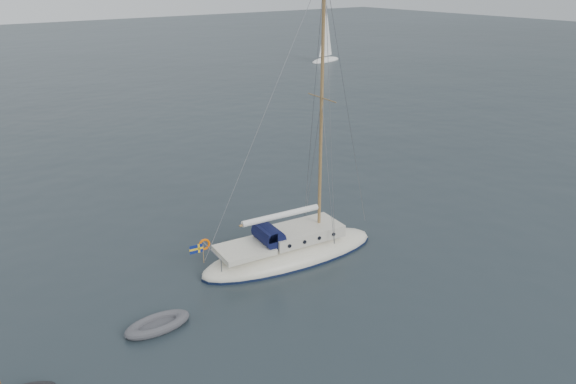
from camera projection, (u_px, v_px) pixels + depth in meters
ground at (274, 270)px, 26.77m from camera, size 300.00×300.00×0.00m
sailboat at (290, 238)px, 27.54m from camera, size 9.91×2.97×14.12m
dinghy at (158, 325)px, 22.33m from camera, size 2.73×1.23×0.39m
distant_yacht_b at (326, 37)px, 87.14m from camera, size 6.65×3.54×8.81m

